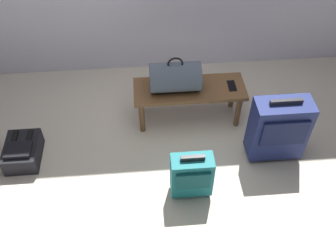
% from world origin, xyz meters
% --- Properties ---
extents(ground_plane, '(6.60, 6.60, 0.00)m').
position_xyz_m(ground_plane, '(0.00, 0.00, 0.00)').
color(ground_plane, beige).
extents(bench, '(1.00, 0.36, 0.38)m').
position_xyz_m(bench, '(0.26, 0.72, 0.32)').
color(bench, brown).
rests_on(bench, ground).
extents(duffel_bag_slate, '(0.44, 0.26, 0.34)m').
position_xyz_m(duffel_bag_slate, '(0.12, 0.72, 0.51)').
color(duffel_bag_slate, '#475160').
rests_on(duffel_bag_slate, bench).
extents(cell_phone, '(0.07, 0.14, 0.01)m').
position_xyz_m(cell_phone, '(0.64, 0.71, 0.38)').
color(cell_phone, black).
rests_on(cell_phone, bench).
extents(suitcase_upright_navy, '(0.46, 0.24, 0.64)m').
position_xyz_m(suitcase_upright_navy, '(0.93, 0.21, 0.33)').
color(suitcase_upright_navy, navy).
rests_on(suitcase_upright_navy, ground).
extents(suitcase_small_teal, '(0.32, 0.19, 0.46)m').
position_xyz_m(suitcase_small_teal, '(0.17, -0.13, 0.24)').
color(suitcase_small_teal, '#14666B').
rests_on(suitcase_small_teal, ground).
extents(backpack_dark, '(0.28, 0.38, 0.21)m').
position_xyz_m(backpack_dark, '(-1.22, 0.34, 0.09)').
color(backpack_dark, black).
rests_on(backpack_dark, ground).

